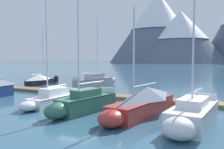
{
  "coord_description": "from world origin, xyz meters",
  "views": [
    {
      "loc": [
        10.22,
        -15.21,
        3.57
      ],
      "look_at": [
        0.0,
        6.0,
        2.0
      ],
      "focal_mm": 37.5,
      "sensor_mm": 36.0,
      "label": 1
    }
  ],
  "objects_px": {
    "sailboat_mid_dock_starboard": "(51,99)",
    "sailboat_end_of_dock": "(191,115)",
    "sailboat_nearest_berth": "(42,80)",
    "sailboat_far_berth": "(82,103)",
    "sailboat_mid_dock_port": "(97,81)",
    "sailboat_outer_slip": "(142,102)",
    "person_on_dock": "(56,81)"
  },
  "relations": [
    {
      "from": "sailboat_end_of_dock",
      "to": "sailboat_far_berth",
      "type": "bearing_deg",
      "value": 177.61
    },
    {
      "from": "sailboat_mid_dock_starboard",
      "to": "sailboat_far_berth",
      "type": "distance_m",
      "value": 3.51
    },
    {
      "from": "sailboat_nearest_berth",
      "to": "sailboat_mid_dock_starboard",
      "type": "relative_size",
      "value": 0.85
    },
    {
      "from": "sailboat_end_of_dock",
      "to": "sailboat_outer_slip",
      "type": "bearing_deg",
      "value": 156.54
    },
    {
      "from": "sailboat_mid_dock_starboard",
      "to": "sailboat_end_of_dock",
      "type": "xyz_separation_m",
      "value": [
        10.35,
        -1.2,
        0.09
      ]
    },
    {
      "from": "sailboat_mid_dock_port",
      "to": "person_on_dock",
      "type": "distance_m",
      "value": 6.98
    },
    {
      "from": "sailboat_end_of_dock",
      "to": "sailboat_nearest_berth",
      "type": "bearing_deg",
      "value": 150.05
    },
    {
      "from": "sailboat_mid_dock_starboard",
      "to": "sailboat_mid_dock_port",
      "type": "bearing_deg",
      "value": 103.27
    },
    {
      "from": "sailboat_end_of_dock",
      "to": "person_on_dock",
      "type": "height_order",
      "value": "sailboat_end_of_dock"
    },
    {
      "from": "sailboat_mid_dock_port",
      "to": "sailboat_far_berth",
      "type": "relative_size",
      "value": 0.93
    },
    {
      "from": "sailboat_mid_dock_starboard",
      "to": "sailboat_end_of_dock",
      "type": "distance_m",
      "value": 10.42
    },
    {
      "from": "sailboat_mid_dock_port",
      "to": "sailboat_far_berth",
      "type": "distance_m",
      "value": 14.7
    },
    {
      "from": "sailboat_mid_dock_port",
      "to": "sailboat_outer_slip",
      "type": "height_order",
      "value": "sailboat_mid_dock_port"
    },
    {
      "from": "sailboat_nearest_berth",
      "to": "sailboat_far_berth",
      "type": "relative_size",
      "value": 0.81
    },
    {
      "from": "sailboat_mid_dock_starboard",
      "to": "sailboat_end_of_dock",
      "type": "relative_size",
      "value": 1.37
    },
    {
      "from": "sailboat_mid_dock_starboard",
      "to": "sailboat_outer_slip",
      "type": "relative_size",
      "value": 1.19
    },
    {
      "from": "sailboat_mid_dock_port",
      "to": "sailboat_far_berth",
      "type": "bearing_deg",
      "value": -64.58
    },
    {
      "from": "sailboat_far_berth",
      "to": "sailboat_mid_dock_starboard",
      "type": "bearing_deg",
      "value": 165.04
    },
    {
      "from": "sailboat_mid_dock_port",
      "to": "sailboat_outer_slip",
      "type": "bearing_deg",
      "value": -50.42
    },
    {
      "from": "sailboat_nearest_berth",
      "to": "sailboat_far_berth",
      "type": "distance_m",
      "value": 18.95
    },
    {
      "from": "sailboat_far_berth",
      "to": "person_on_dock",
      "type": "xyz_separation_m",
      "value": [
        -7.33,
        6.39,
        0.6
      ]
    },
    {
      "from": "sailboat_nearest_berth",
      "to": "sailboat_end_of_dock",
      "type": "height_order",
      "value": "sailboat_nearest_berth"
    },
    {
      "from": "sailboat_end_of_dock",
      "to": "sailboat_mid_dock_port",
      "type": "bearing_deg",
      "value": 134.35
    },
    {
      "from": "sailboat_far_berth",
      "to": "sailboat_end_of_dock",
      "type": "bearing_deg",
      "value": -2.39
    },
    {
      "from": "sailboat_nearest_berth",
      "to": "sailboat_outer_slip",
      "type": "height_order",
      "value": "sailboat_nearest_berth"
    },
    {
      "from": "sailboat_mid_dock_port",
      "to": "sailboat_end_of_dock",
      "type": "distance_m",
      "value": 18.97
    },
    {
      "from": "sailboat_mid_dock_port",
      "to": "sailboat_end_of_dock",
      "type": "relative_size",
      "value": 1.34
    },
    {
      "from": "sailboat_mid_dock_starboard",
      "to": "person_on_dock",
      "type": "height_order",
      "value": "sailboat_mid_dock_starboard"
    },
    {
      "from": "sailboat_far_berth",
      "to": "person_on_dock",
      "type": "relative_size",
      "value": 5.65
    },
    {
      "from": "sailboat_outer_slip",
      "to": "person_on_dock",
      "type": "relative_size",
      "value": 4.53
    },
    {
      "from": "sailboat_far_berth",
      "to": "sailboat_outer_slip",
      "type": "distance_m",
      "value": 3.92
    },
    {
      "from": "sailboat_mid_dock_starboard",
      "to": "sailboat_end_of_dock",
      "type": "bearing_deg",
      "value": -6.6
    }
  ]
}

